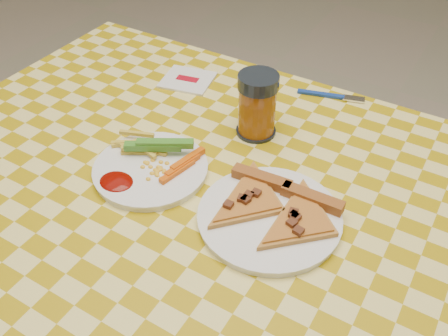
{
  "coord_description": "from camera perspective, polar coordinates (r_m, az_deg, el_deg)",
  "views": [
    {
      "loc": [
        0.35,
        -0.56,
        1.38
      ],
      "look_at": [
        -0.01,
        0.04,
        0.78
      ],
      "focal_mm": 40.0,
      "sensor_mm": 36.0,
      "label": 1
    }
  ],
  "objects": [
    {
      "name": "fries_veggies",
      "position": [
        0.95,
        -8.27,
        1.27
      ],
      "size": [
        0.2,
        0.18,
        0.04
      ],
      "color": "gold",
      "rests_on": "plate_left"
    },
    {
      "name": "fork",
      "position": [
        1.18,
        12.2,
        8.09
      ],
      "size": [
        0.15,
        0.06,
        0.01
      ],
      "rotation": [
        0.0,
        0.0,
        0.28
      ],
      "color": "navy",
      "rests_on": "table"
    },
    {
      "name": "pizza_slices",
      "position": [
        0.85,
        5.92,
        -4.42
      ],
      "size": [
        0.24,
        0.22,
        0.02
      ],
      "color": "#B37337",
      "rests_on": "plate_right"
    },
    {
      "name": "plate_right",
      "position": [
        0.85,
        5.19,
        -5.71
      ],
      "size": [
        0.32,
        0.32,
        0.01
      ],
      "primitive_type": "cylinder",
      "rotation": [
        0.0,
        0.0,
        0.42
      ],
      "color": "white",
      "rests_on": "table"
    },
    {
      "name": "plate_left",
      "position": [
        0.95,
        -8.37,
        -0.22
      ],
      "size": [
        0.22,
        0.22,
        0.01
      ],
      "primitive_type": "cylinder",
      "rotation": [
        0.0,
        0.0,
        -0.02
      ],
      "color": "white",
      "rests_on": "table"
    },
    {
      "name": "napkin",
      "position": [
        1.21,
        -4.19,
        10.02
      ],
      "size": [
        0.13,
        0.13,
        0.01
      ],
      "rotation": [
        0.0,
        0.0,
        0.21
      ],
      "color": "white",
      "rests_on": "table"
    },
    {
      "name": "drink_glass",
      "position": [
        1.01,
        3.82,
        7.14
      ],
      "size": [
        0.08,
        0.08,
        0.13
      ],
      "color": "black",
      "rests_on": "table"
    },
    {
      "name": "table",
      "position": [
        0.96,
        -0.68,
        -5.62
      ],
      "size": [
        1.28,
        0.88,
        0.76
      ],
      "color": "white",
      "rests_on": "ground"
    }
  ]
}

